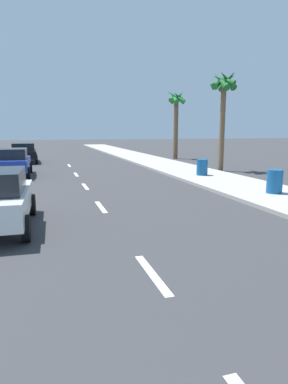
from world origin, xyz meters
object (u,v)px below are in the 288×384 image
Objects in this scene: parked_car_black at (24,152)px; palm_tree_distant at (176,107)px; palm_tree_far at (224,91)px; trash_bin_near at (275,181)px; parked_car_blue at (13,162)px; trash_bin_far at (202,167)px.

parked_car_black is 13.62m from palm_tree_distant.
palm_tree_far is 9.48m from trash_bin_near.
palm_tree_far is 6.82× the size of trash_bin_near.
parked_car_blue is 0.93× the size of parked_car_black.
palm_tree_distant reaches higher than trash_bin_far.
parked_car_black is 4.89× the size of trash_bin_near.
trash_bin_far is at bearing -105.17° from palm_tree_distant.
parked_car_black is at bearing 129.09° from trash_bin_far.
palm_tree_far is 9.71m from palm_tree_distant.
palm_tree_distant reaches higher than parked_car_black.
trash_bin_far is at bearing 92.97° from trash_bin_near.
trash_bin_near is (10.28, -9.24, -0.24)m from parked_car_blue.
parked_car_black is at bearing 142.02° from palm_tree_far.
parked_car_black is 20.44m from trash_bin_near.
palm_tree_far reaches higher than trash_bin_near.
parked_car_blue is at bearing -147.09° from palm_tree_distant.
parked_car_blue is 16.24m from palm_tree_distant.
trash_bin_far is at bearing -52.73° from parked_car_black.
trash_bin_near is at bearing -62.19° from parked_car_black.
parked_car_black is 15.56m from trash_bin_far.
palm_tree_far is at bearing 44.37° from trash_bin_far.
trash_bin_near is (-2.99, -17.83, -3.98)m from palm_tree_distant.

